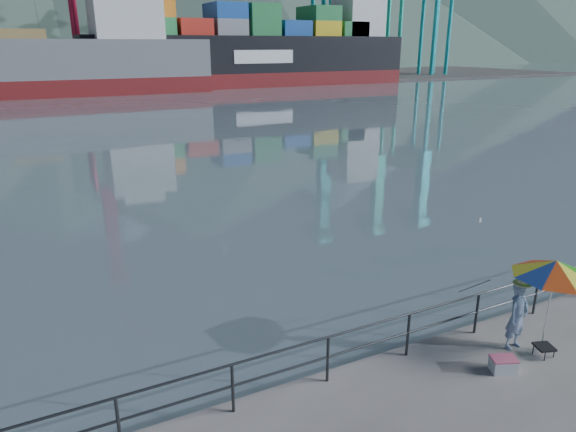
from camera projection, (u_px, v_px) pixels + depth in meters
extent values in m
cube|color=slate|center=(47.00, 73.00, 119.24)|extent=(500.00, 280.00, 0.00)
cube|color=#514F4C|center=(118.00, 81.00, 92.21)|extent=(200.00, 40.00, 0.40)
cylinder|color=#2D3033|center=(371.00, 325.00, 10.39)|extent=(22.00, 0.05, 0.05)
cylinder|color=#2D3033|center=(370.00, 344.00, 10.53)|extent=(22.00, 0.05, 0.05)
cube|color=#2D3033|center=(369.00, 346.00, 10.55)|extent=(22.00, 0.06, 1.00)
cube|color=orange|center=(117.00, 59.00, 90.13)|extent=(6.00, 2.40, 7.80)
cube|color=#194CA5|center=(155.00, 73.00, 93.73)|extent=(6.00, 2.40, 2.60)
cube|color=yellow|center=(189.00, 65.00, 96.10)|extent=(6.00, 2.40, 5.20)
cube|color=red|center=(222.00, 58.00, 98.46)|extent=(6.00, 2.40, 7.80)
cube|color=gray|center=(253.00, 71.00, 102.07)|extent=(6.00, 2.40, 2.60)
cube|color=yellow|center=(283.00, 70.00, 104.85)|extent=(6.00, 2.40, 2.60)
cube|color=yellow|center=(310.00, 56.00, 106.80)|extent=(6.00, 2.40, 7.80)
cube|color=orange|center=(337.00, 69.00, 110.40)|extent=(6.00, 2.40, 2.60)
cube|color=orange|center=(362.00, 62.00, 112.77)|extent=(6.00, 2.40, 5.20)
cube|color=yellow|center=(115.00, 66.00, 93.08)|extent=(6.00, 2.40, 5.20)
cube|color=orange|center=(150.00, 58.00, 95.44)|extent=(6.00, 2.40, 7.80)
cube|color=#194CA5|center=(185.00, 65.00, 98.63)|extent=(6.00, 2.40, 5.20)
cube|color=orange|center=(217.00, 57.00, 101.00)|extent=(6.00, 2.40, 7.80)
cube|color=orange|center=(247.00, 57.00, 103.78)|extent=(6.00, 2.40, 7.80)
cube|color=orange|center=(276.00, 63.00, 106.97)|extent=(6.00, 2.40, 5.20)
cube|color=orange|center=(303.00, 69.00, 110.16)|extent=(6.00, 2.40, 2.60)
imported|color=#244F89|center=(517.00, 316.00, 11.17)|extent=(0.60, 0.42, 1.54)
cylinder|color=white|center=(548.00, 310.00, 11.03)|extent=(0.04, 0.04, 1.95)
cone|color=#D94716|center=(556.00, 268.00, 10.72)|extent=(2.29, 2.29, 0.36)
cube|color=black|center=(544.00, 347.00, 11.04)|extent=(0.47, 0.47, 0.05)
cube|color=#2D3033|center=(543.00, 352.00, 11.08)|extent=(0.31, 0.31, 0.19)
cube|color=silver|center=(503.00, 365.00, 10.54)|extent=(0.58, 0.50, 0.28)
cylinder|color=black|center=(469.00, 320.00, 12.55)|extent=(0.63, 1.43, 1.10)
cube|color=silver|center=(124.00, 13.00, 71.04)|extent=(9.00, 8.46, 7.00)
cube|color=maroon|center=(253.00, 80.00, 84.93)|extent=(53.38, 8.90, 2.50)
cube|color=black|center=(253.00, 54.00, 83.64)|extent=(53.38, 8.90, 5.60)
cube|color=silver|center=(358.00, 7.00, 89.82)|extent=(7.00, 7.12, 10.00)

